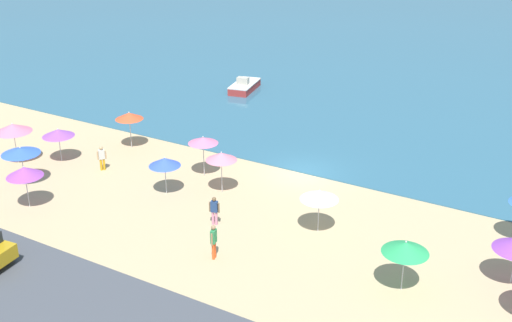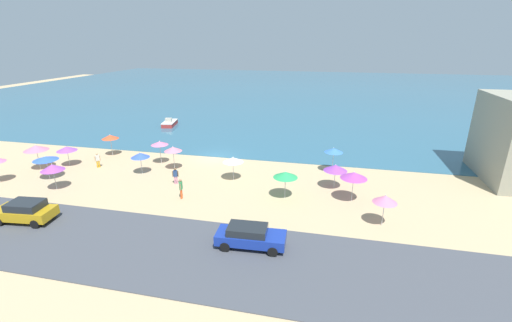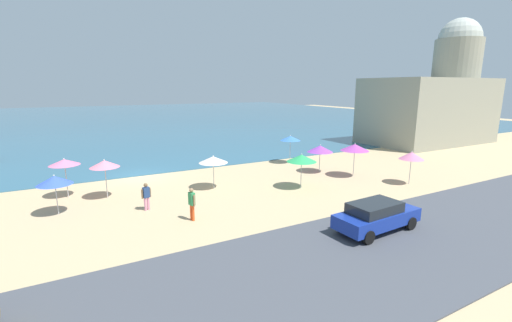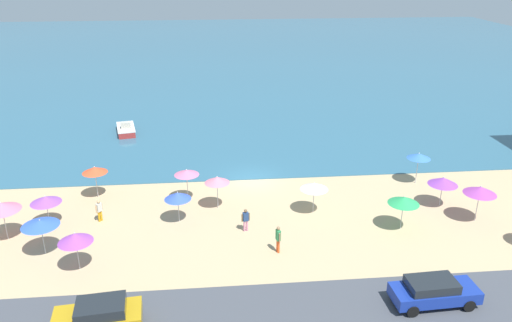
{
  "view_description": "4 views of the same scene",
  "coord_description": "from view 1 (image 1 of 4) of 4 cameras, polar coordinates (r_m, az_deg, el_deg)",
  "views": [
    {
      "loc": [
        15.53,
        -32.25,
        16.39
      ],
      "look_at": [
        -1.84,
        -2.49,
        1.36
      ],
      "focal_mm": 45.0,
      "sensor_mm": 36.0,
      "label": 1
    },
    {
      "loc": [
        12.53,
        -34.89,
        12.74
      ],
      "look_at": [
        5.41,
        -3.09,
        1.04
      ],
      "focal_mm": 24.0,
      "sensor_mm": 36.0,
      "label": 2
    },
    {
      "loc": [
        -4.56,
        -27.26,
        6.9
      ],
      "look_at": [
        7.6,
        -5.17,
        1.41
      ],
      "focal_mm": 24.0,
      "sensor_mm": 36.0,
      "label": 3
    },
    {
      "loc": [
        -3.11,
        -36.69,
        16.83
      ],
      "look_at": [
        0.32,
        -0.32,
        1.77
      ],
      "focal_mm": 35.0,
      "sensor_mm": 36.0,
      "label": 4
    }
  ],
  "objects": [
    {
      "name": "beach_umbrella_14",
      "position": [
        38.19,
        -4.73,
        1.84
      ],
      "size": [
        1.81,
        1.81,
        2.56
      ],
      "color": "#B2B2B7",
      "rests_on": "ground_plane"
    },
    {
      "name": "bather_0",
      "position": [
        33.2,
        -3.72,
        -4.31
      ],
      "size": [
        0.55,
        0.3,
        1.6
      ],
      "color": "pink",
      "rests_on": "ground_plane"
    },
    {
      "name": "beach_umbrella_9",
      "position": [
        42.21,
        -17.18,
        2.41
      ],
      "size": [
        2.01,
        2.01,
        2.2
      ],
      "color": "#B2B2B7",
      "rests_on": "ground_plane"
    },
    {
      "name": "beach_umbrella_4",
      "position": [
        32.15,
        5.66,
        -3.03
      ],
      "size": [
        1.97,
        1.97,
        2.35
      ],
      "color": "#B2B2B7",
      "rests_on": "ground_plane"
    },
    {
      "name": "beach_umbrella_1",
      "position": [
        43.12,
        -11.21,
        3.95
      ],
      "size": [
        1.85,
        1.85,
        2.53
      ],
      "color": "#B2B2B7",
      "rests_on": "ground_plane"
    },
    {
      "name": "bather_2",
      "position": [
        30.31,
        -3.78,
        -7.01
      ],
      "size": [
        0.3,
        0.56,
        1.77
      ],
      "color": "#F55422",
      "rests_on": "ground_plane"
    },
    {
      "name": "beach_umbrella_0",
      "position": [
        36.05,
        -3.1,
        0.41
      ],
      "size": [
        1.79,
        1.79,
        2.53
      ],
      "color": "#B2B2B7",
      "rests_on": "ground_plane"
    },
    {
      "name": "sea",
      "position": [
        90.12,
        20.28,
        11.7
      ],
      "size": [
        150.0,
        110.0,
        0.05
      ],
      "primitive_type": "cube",
      "color": "#2F617B",
      "rests_on": "ground_plane"
    },
    {
      "name": "skiff_nearshore",
      "position": [
        54.96,
        -1.02,
        6.69
      ],
      "size": [
        2.44,
        4.42,
        1.24
      ],
      "color": "#AE322F",
      "rests_on": "sea"
    },
    {
      "name": "beach_umbrella_8",
      "position": [
        42.65,
        -20.81,
        2.76
      ],
      "size": [
        2.31,
        2.31,
        2.68
      ],
      "color": "#B2B2B7",
      "rests_on": "ground_plane"
    },
    {
      "name": "beach_umbrella_2",
      "position": [
        36.35,
        -8.13,
        -0.08
      ],
      "size": [
        1.81,
        1.81,
        2.27
      ],
      "color": "#B2B2B7",
      "rests_on": "ground_plane"
    },
    {
      "name": "beach_umbrella_13",
      "position": [
        39.48,
        -20.2,
        0.84
      ],
      "size": [
        2.24,
        2.24,
        2.36
      ],
      "color": "#B2B2B7",
      "rests_on": "ground_plane"
    },
    {
      "name": "ground_plane",
      "position": [
        39.37,
        4.15,
        -1.1
      ],
      "size": [
        160.0,
        160.0,
        0.0
      ],
      "primitive_type": "plane",
      "color": "tan"
    },
    {
      "name": "beach_umbrella_5",
      "position": [
        36.58,
        -19.9,
        -0.9
      ],
      "size": [
        1.97,
        1.97,
        2.45
      ],
      "color": "#B2B2B7",
      "rests_on": "ground_plane"
    },
    {
      "name": "bather_1",
      "position": [
        40.49,
        -13.55,
        0.36
      ],
      "size": [
        0.4,
        0.46,
        1.59
      ],
      "color": "orange",
      "rests_on": "ground_plane"
    },
    {
      "name": "beach_umbrella_7",
      "position": [
        28.21,
        13.15,
        -7.5
      ],
      "size": [
        2.04,
        2.04,
        2.44
      ],
      "color": "#B2B2B7",
      "rests_on": "ground_plane"
    }
  ]
}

